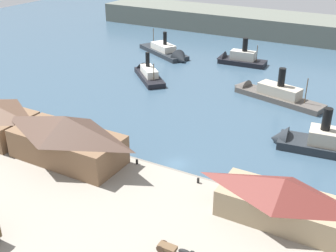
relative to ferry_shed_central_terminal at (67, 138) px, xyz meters
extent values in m
plane|color=#385166|center=(17.54, 10.17, -5.74)|extent=(320.00, 320.00, 0.00)
cube|color=gray|center=(17.54, -11.83, -5.14)|extent=(110.00, 36.00, 1.20)
cube|color=slate|center=(17.54, 6.57, -5.24)|extent=(110.00, 0.80, 1.00)
cube|color=brown|center=(0.00, 0.00, -1.79)|extent=(21.26, 9.53, 5.51)
pyramid|color=#473328|center=(0.00, 0.00, 2.68)|extent=(21.68, 10.00, 3.42)
cube|color=#998466|center=(39.52, 1.69, -2.39)|extent=(18.39, 7.74, 4.30)
pyramid|color=maroon|center=(39.52, 1.69, 1.19)|extent=(18.75, 8.13, 2.86)
cube|color=brown|center=(28.28, -12.56, -3.69)|extent=(2.54, 1.29, 0.50)
cylinder|color=#4C3828|center=(27.52, -11.91, -3.94)|extent=(1.20, 0.10, 1.20)
cylinder|color=#4C3828|center=(27.52, -13.20, -3.94)|extent=(1.20, 0.10, 1.20)
ellipsoid|color=black|center=(32.05, -12.56, -2.89)|extent=(0.70, 0.32, 0.44)
cylinder|color=black|center=(12.07, 4.85, -4.09)|extent=(0.44, 0.44, 0.90)
cylinder|color=black|center=(24.62, 4.69, -4.09)|extent=(0.44, 0.44, 0.90)
cube|color=black|center=(6.44, 75.93, -4.97)|extent=(15.30, 6.80, 1.53)
cone|color=black|center=(-1.03, 75.48, -4.97)|extent=(3.01, 5.47, 5.32)
cube|color=beige|center=(6.44, 75.93, -2.78)|extent=(7.91, 3.88, 2.86)
cylinder|color=black|center=(6.90, 75.96, 0.77)|extent=(1.67, 1.67, 4.23)
cylinder|color=brown|center=(10.93, 76.20, -1.57)|extent=(0.24, 0.24, 5.28)
cube|color=black|center=(-12.15, 48.61, -5.02)|extent=(15.72, 15.33, 1.43)
cone|color=black|center=(-18.25, 54.43, -5.02)|extent=(5.35, 5.40, 4.57)
cube|color=silver|center=(-12.15, 48.61, -3.27)|extent=(8.59, 8.41, 2.09)
cylinder|color=black|center=(-13.28, 49.68, -0.13)|extent=(1.21, 1.21, 4.17)
cylinder|color=brown|center=(-8.48, 45.11, -1.89)|extent=(0.24, 0.24, 4.85)
cube|color=#514C47|center=(25.49, 50.79, -5.03)|extent=(24.25, 11.21, 1.41)
cone|color=#514C47|center=(14.05, 53.76, -5.03)|extent=(5.35, 5.81, 4.90)
cube|color=#B2A893|center=(25.49, 50.79, -2.97)|extent=(11.54, 6.71, 2.72)
cylinder|color=black|center=(25.65, 50.74, 0.71)|extent=(1.76, 1.76, 4.64)
cylinder|color=brown|center=(32.35, 49.00, -1.13)|extent=(0.24, 0.24, 6.41)
cube|color=#23282D|center=(41.10, 29.15, -4.88)|extent=(18.97, 8.63, 1.71)
cone|color=#23282D|center=(32.00, 28.07, -4.88)|extent=(3.97, 6.22, 5.87)
cube|color=#B2A893|center=(41.10, 29.15, -2.55)|extent=(7.45, 5.78, 2.97)
cylinder|color=black|center=(40.46, 29.08, 1.20)|extent=(1.77, 1.77, 4.52)
cube|color=#23282D|center=(-21.83, 73.74, -5.03)|extent=(23.01, 16.78, 1.41)
cone|color=#23282D|center=(-11.94, 68.27, -5.03)|extent=(6.47, 7.22, 6.00)
cube|color=silver|center=(-21.83, 73.74, -3.24)|extent=(10.72, 8.73, 2.18)
cylinder|color=black|center=(-20.85, 73.20, 0.05)|extent=(1.28, 1.28, 4.38)
cylinder|color=brown|center=(-27.76, 77.03, -1.22)|extent=(0.24, 0.24, 6.21)
cube|color=#60665B|center=(17.54, 120.17, -1.74)|extent=(180.00, 24.00, 8.00)
camera|label=1|loc=(49.69, -50.63, 35.45)|focal=44.97mm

